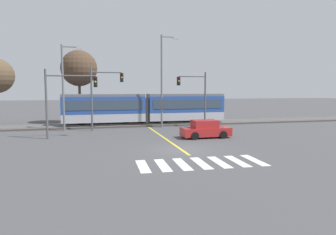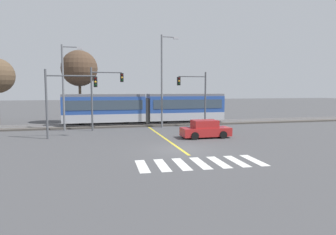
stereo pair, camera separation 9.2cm
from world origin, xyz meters
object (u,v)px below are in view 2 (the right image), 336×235
Objects in this scene: street_lamp_centre at (163,76)px; traffic_light_mid_left at (65,93)px; light_rail_tram at (146,107)px; street_lamp_west at (65,83)px; sedan_crossing at (205,130)px; traffic_light_far_left at (102,90)px; bare_tree_west at (79,69)px; traffic_light_far_right at (196,92)px.

traffic_light_mid_left is at bearing -152.37° from street_lamp_centre.
light_rail_tram is 1.87× the size of street_lamp_centre.
sedan_crossing is at bearing -30.99° from street_lamp_west.
light_rail_tram is 2.94× the size of traffic_light_far_left.
street_lamp_centre is at bearing 2.29° from street_lamp_west.
bare_tree_west is (-2.47, 7.05, 2.52)m from traffic_light_far_left.
sedan_crossing is 0.72× the size of traffic_light_mid_left.
light_rail_tram is 4.40× the size of sedan_crossing.
street_lamp_west is (-8.57, -3.06, 2.75)m from light_rail_tram.
traffic_light_mid_left is 11.65m from bare_tree_west.
traffic_light_far_right is at bearing 16.99° from traffic_light_mid_left.
traffic_light_mid_left is 11.01m from street_lamp_centre.
street_lamp_centre is 1.13× the size of bare_tree_west.
traffic_light_mid_left is (-8.21, -7.70, 1.79)m from light_rail_tram.
traffic_light_far_right is 0.60× the size of street_lamp_centre.
light_rail_tram is 3.09× the size of traffic_light_far_right.
street_lamp_centre is (-1.98, 7.60, 4.82)m from sedan_crossing.
traffic_light_mid_left is 5.31m from traffic_light_far_left.
street_lamp_west is at bearing 173.42° from traffic_light_far_left.
traffic_light_far_left reaches higher than traffic_light_far_right.
street_lamp_west is (-11.98, 7.20, 4.10)m from sedan_crossing.
traffic_light_mid_left is at bearing 167.60° from sedan_crossing.
street_lamp_west reaches higher than light_rail_tram.
bare_tree_west is (-10.89, 13.84, 5.92)m from sedan_crossing.
sedan_crossing is 7.40m from traffic_light_far_right.
traffic_light_mid_left reaches higher than light_rail_tram.
street_lamp_centre reaches higher than traffic_light_far_left.
street_lamp_centre is (-3.37, 1.07, 1.61)m from traffic_light_far_right.
street_lamp_centre is at bearing -61.72° from light_rail_tram.
street_lamp_centre is at bearing 7.17° from traffic_light_far_left.
traffic_light_mid_left is 13.60m from traffic_light_far_right.
street_lamp_west is 0.86× the size of street_lamp_centre.
traffic_light_mid_left is 0.97× the size of traffic_light_far_right.
light_rail_tram is 2.18× the size of street_lamp_west.
bare_tree_west is at bearing 86.30° from traffic_light_mid_left.
light_rail_tram is 3.18× the size of traffic_light_mid_left.
street_lamp_centre is at bearing 27.63° from traffic_light_mid_left.
street_lamp_west is (-13.37, 0.67, 0.89)m from traffic_light_far_right.
traffic_light_far_right reaches higher than traffic_light_mid_left.
traffic_light_mid_left is 0.59× the size of street_lamp_centre.
traffic_light_far_left is 0.72× the size of bare_tree_west.
light_rail_tram reaches higher than sedan_crossing.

